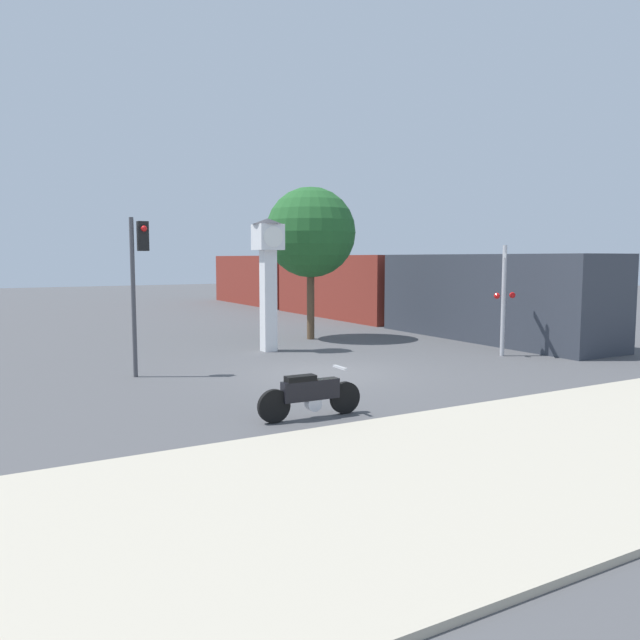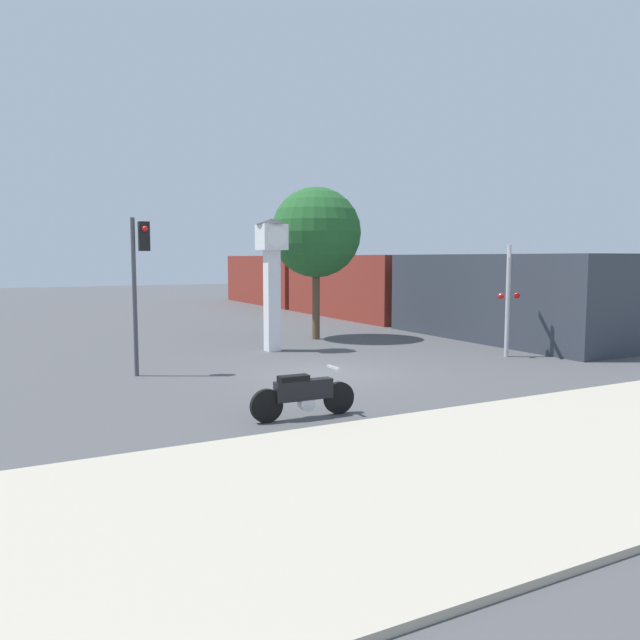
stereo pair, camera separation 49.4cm
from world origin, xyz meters
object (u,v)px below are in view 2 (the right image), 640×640
traffic_light (139,268)px  clock_tower (272,264)px  motorcycle (303,395)px  railroad_crossing_signal (508,296)px  freight_train (352,286)px  street_tree (316,233)px

traffic_light → clock_tower: bearing=26.8°
traffic_light → motorcycle: bearing=-72.9°
clock_tower → railroad_crossing_signal: clock_tower is taller
motorcycle → clock_tower: 9.68m
freight_train → street_tree: street_tree is taller
motorcycle → traffic_light: size_ratio=0.53×
clock_tower → street_tree: size_ratio=0.76×
motorcycle → railroad_crossing_signal: 10.37m
motorcycle → street_tree: size_ratio=0.38×
clock_tower → traffic_light: (-5.05, -2.56, -0.06)m
motorcycle → clock_tower: bearing=72.1°
motorcycle → clock_tower: clock_tower is taller
railroad_crossing_signal → motorcycle: bearing=-157.2°
freight_train → clock_tower: bearing=-132.9°
motorcycle → street_tree: 12.99m
clock_tower → railroad_crossing_signal: size_ratio=1.26×
motorcycle → freight_train: (12.18, 18.53, 1.21)m
clock_tower → freight_train: bearing=47.1°
clock_tower → street_tree: street_tree is taller
motorcycle → freight_train: freight_train is taller
clock_tower → railroad_crossing_signal: (6.33, -4.82, -1.04)m
freight_train → street_tree: size_ratio=5.47×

